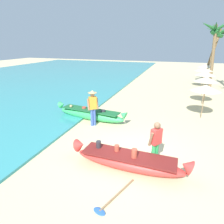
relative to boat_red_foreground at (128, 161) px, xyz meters
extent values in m
plane|color=beige|center=(0.00, 0.74, -0.29)|extent=(80.00, 80.00, 0.00)
cube|color=teal|center=(-15.47, 8.74, -0.24)|extent=(24.00, 56.00, 0.10)
ellipsoid|color=red|center=(0.01, 0.00, -0.04)|extent=(3.76, 0.88, 0.49)
cone|color=red|center=(1.83, -0.04, 0.25)|extent=(0.44, 0.48, 0.54)
cone|color=red|center=(-1.81, 0.04, 0.25)|extent=(0.44, 0.48, 0.54)
cube|color=maroon|center=(0.01, 0.00, 0.20)|extent=(3.16, 0.88, 0.04)
cylinder|color=#2D2D33|center=(-1.13, 0.14, 0.34)|extent=(0.18, 0.18, 0.27)
cylinder|color=#B74C38|center=(-0.45, 0.15, 0.32)|extent=(0.17, 0.17, 0.23)
cylinder|color=#B74C38|center=(0.21, -0.05, 0.36)|extent=(0.19, 0.19, 0.32)
ellipsoid|color=#38B760|center=(-3.09, 3.61, -0.01)|extent=(4.06, 1.13, 0.56)
cone|color=#38B760|center=(-1.14, 3.38, 0.32)|extent=(0.45, 0.45, 0.47)
cone|color=#38B760|center=(-5.03, 3.84, 0.32)|extent=(0.45, 0.45, 0.47)
cube|color=#1E6435|center=(-3.09, 3.61, 0.27)|extent=(3.43, 1.07, 0.04)
sphere|color=tan|center=(-4.30, 3.63, 0.35)|extent=(0.17, 0.17, 0.17)
cylinder|color=#B74C38|center=(-3.52, 3.71, 0.32)|extent=(0.24, 0.24, 0.10)
sphere|color=tan|center=(-2.92, 3.57, 0.35)|extent=(0.15, 0.15, 0.15)
cylinder|color=#2D2D33|center=(-2.29, 3.55, 0.32)|extent=(0.24, 0.24, 0.10)
cylinder|color=#3D5BA8|center=(-2.55, 2.96, 0.17)|extent=(0.14, 0.14, 0.91)
cylinder|color=#3D5BA8|center=(-2.65, 2.87, 0.17)|extent=(0.14, 0.14, 0.91)
cube|color=gold|center=(-2.60, 2.91, 0.94)|extent=(0.42, 0.40, 0.63)
cylinder|color=#9E7051|center=(-2.41, 3.05, 0.89)|extent=(0.20, 0.21, 0.58)
cylinder|color=#9E7051|center=(-2.76, 2.74, 0.89)|extent=(0.20, 0.21, 0.58)
sphere|color=#9E7051|center=(-2.60, 2.91, 1.37)|extent=(0.22, 0.22, 0.22)
cylinder|color=tan|center=(-2.60, 2.91, 1.45)|extent=(0.44, 0.44, 0.02)
cone|color=tan|center=(-2.60, 2.91, 1.52)|extent=(0.26, 0.26, 0.12)
cylinder|color=green|center=(0.78, 0.46, 0.12)|extent=(0.14, 0.14, 0.82)
cylinder|color=green|center=(0.86, 0.57, 0.12)|extent=(0.14, 0.14, 0.82)
cube|color=#DB3D38|center=(0.82, 0.52, 0.81)|extent=(0.39, 0.42, 0.55)
cylinder|color=brown|center=(0.67, 0.34, 0.76)|extent=(0.21, 0.18, 0.50)
cylinder|color=brown|center=(0.93, 0.72, 0.76)|extent=(0.21, 0.18, 0.50)
sphere|color=brown|center=(0.82, 0.52, 1.21)|extent=(0.22, 0.22, 0.22)
cylinder|color=#8E6B47|center=(2.78, 5.88, 0.66)|extent=(0.04, 0.04, 1.90)
cone|color=beige|center=(2.78, 5.88, 1.46)|extent=(1.60, 1.60, 0.32)
cylinder|color=#8E6B47|center=(3.09, 8.72, 0.66)|extent=(0.04, 0.04, 1.90)
cone|color=beige|center=(3.09, 8.72, 1.46)|extent=(1.60, 1.60, 0.32)
cylinder|color=#8E6B47|center=(3.31, 11.55, 0.66)|extent=(0.04, 0.04, 1.90)
cone|color=beige|center=(3.31, 11.55, 1.46)|extent=(1.60, 1.60, 0.32)
cylinder|color=#8E6B47|center=(3.47, 14.37, 0.66)|extent=(0.04, 0.04, 1.90)
cone|color=beige|center=(3.47, 14.37, 1.46)|extent=(1.60, 1.60, 0.32)
cylinder|color=#8E6B47|center=(3.94, 17.50, 0.66)|extent=(0.04, 0.04, 1.90)
cone|color=beige|center=(3.94, 17.50, 1.46)|extent=(1.60, 1.60, 0.32)
cylinder|color=brown|center=(4.35, 17.62, 2.38)|extent=(1.16, 0.28, 5.39)
cone|color=#23602D|center=(5.00, 18.05, 4.84)|extent=(1.09, 1.70, 1.04)
cone|color=#23602D|center=(4.50, 18.03, 4.79)|extent=(1.32, 1.65, 1.17)
cone|color=#23602D|center=(4.31, 17.63, 4.94)|extent=(1.78, 0.38, 0.77)
cone|color=#23602D|center=(4.46, 17.21, 4.80)|extent=(1.43, 1.70, 1.17)
cone|color=#23602D|center=(5.01, 17.25, 4.84)|extent=(1.13, 1.52, 1.02)
cylinder|color=brown|center=(4.17, 15.28, 2.51)|extent=(0.65, 0.28, 5.60)
cone|color=#23602D|center=(4.39, 15.29, 5.01)|extent=(1.42, 0.41, 1.14)
cone|color=#23602D|center=(4.30, 15.64, 5.01)|extent=(1.35, 1.48, 1.20)
cone|color=#23602D|center=(3.92, 15.67, 5.01)|extent=(0.58, 1.39, 1.14)
cone|color=#23602D|center=(3.59, 15.44, 5.09)|extent=(1.60, 0.92, 1.01)
cone|color=#23602D|center=(3.54, 14.98, 5.11)|extent=(1.85, 1.39, 0.99)
cone|color=#23602D|center=(3.93, 14.77, 5.12)|extent=(0.59, 1.93, 0.95)
cone|color=#23602D|center=(4.36, 14.91, 5.05)|extent=(1.59, 1.58, 1.14)
cylinder|color=#8E6B47|center=(0.05, -1.29, -0.26)|extent=(0.58, 1.45, 0.05)
ellipsoid|color=#2D60B7|center=(-0.22, -2.01, -0.26)|extent=(0.41, 0.31, 0.03)
camera|label=1|loc=(1.28, -5.38, 3.75)|focal=30.62mm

